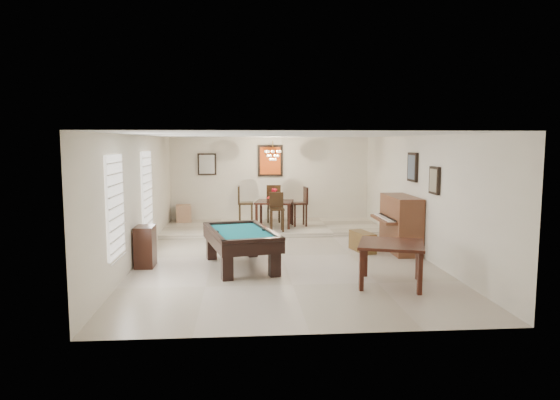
{
  "coord_description": "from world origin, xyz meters",
  "views": [
    {
      "loc": [
        -0.86,
        -10.61,
        2.46
      ],
      "look_at": [
        0.0,
        0.6,
        1.15
      ],
      "focal_mm": 32.0,
      "sensor_mm": 36.0,
      "label": 1
    }
  ],
  "objects": [
    {
      "name": "window_left_front",
      "position": [
        -2.97,
        -2.2,
        1.4
      ],
      "size": [
        0.06,
        1.0,
        1.7
      ],
      "primitive_type": "cube",
      "color": "white",
      "rests_on": "wall_left"
    },
    {
      "name": "back_painting",
      "position": [
        0.0,
        4.46,
        1.9
      ],
      "size": [
        0.75,
        0.06,
        0.95
      ],
      "primitive_type": "cube",
      "color": "#D84C14",
      "rests_on": "wall_back"
    },
    {
      "name": "wall_front",
      "position": [
        0.0,
        -4.5,
        1.3
      ],
      "size": [
        6.0,
        0.04,
        2.6
      ],
      "primitive_type": "cube",
      "color": "silver",
      "rests_on": "ground_plane"
    },
    {
      "name": "dining_table",
      "position": [
        0.03,
        3.1,
        0.53
      ],
      "size": [
        1.17,
        1.17,
        0.83
      ],
      "primitive_type": null,
      "rotation": [
        0.0,
        0.0,
        -0.18
      ],
      "color": "black",
      "rests_on": "dining_step"
    },
    {
      "name": "window_left_rear",
      "position": [
        -2.97,
        0.6,
        1.4
      ],
      "size": [
        0.06,
        1.0,
        1.7
      ],
      "primitive_type": "cube",
      "color": "white",
      "rests_on": "wall_left"
    },
    {
      "name": "back_mirror",
      "position": [
        -1.9,
        4.46,
        1.8
      ],
      "size": [
        0.55,
        0.06,
        0.65
      ],
      "primitive_type": "cube",
      "color": "white",
      "rests_on": "wall_back"
    },
    {
      "name": "dining_chair_east",
      "position": [
        0.74,
        3.15,
        0.67
      ],
      "size": [
        0.45,
        0.45,
        1.09
      ],
      "primitive_type": null,
      "rotation": [
        0.0,
        0.0,
        -1.46
      ],
      "color": "black",
      "rests_on": "dining_step"
    },
    {
      "name": "flower_vase",
      "position": [
        0.03,
        3.1,
        1.07
      ],
      "size": [
        0.17,
        0.17,
        0.25
      ],
      "primitive_type": null,
      "rotation": [
        0.0,
        0.0,
        0.17
      ],
      "color": "#AF0F1F",
      "rests_on": "dining_table"
    },
    {
      "name": "corner_bench",
      "position": [
        -2.59,
        4.15,
        0.36
      ],
      "size": [
        0.5,
        0.6,
        0.49
      ],
      "primitive_type": "cube",
      "rotation": [
        0.0,
        0.0,
        0.13
      ],
      "color": "tan",
      "rests_on": "dining_step"
    },
    {
      "name": "wall_left",
      "position": [
        -3.0,
        0.0,
        1.3
      ],
      "size": [
        0.04,
        9.0,
        2.6
      ],
      "primitive_type": "cube",
      "color": "silver",
      "rests_on": "ground_plane"
    },
    {
      "name": "chandelier",
      "position": [
        0.0,
        3.2,
        2.2
      ],
      "size": [
        0.44,
        0.44,
        0.6
      ],
      "primitive_type": null,
      "color": "#FFE5B2",
      "rests_on": "ceiling"
    },
    {
      "name": "dining_chair_south",
      "position": [
        0.05,
        2.33,
        0.63
      ],
      "size": [
        0.38,
        0.38,
        1.02
      ],
      "primitive_type": null,
      "rotation": [
        0.0,
        0.0,
        0.02
      ],
      "color": "black",
      "rests_on": "dining_step"
    },
    {
      "name": "square_table",
      "position": [
        1.69,
        -2.38,
        0.37
      ],
      "size": [
        1.35,
        1.35,
        0.74
      ],
      "primitive_type": null,
      "rotation": [
        0.0,
        0.0,
        -0.31
      ],
      "color": "black",
      "rests_on": "ground_plane"
    },
    {
      "name": "dining_step",
      "position": [
        0.0,
        3.25,
        0.06
      ],
      "size": [
        6.0,
        2.5,
        0.12
      ],
      "primitive_type": "cube",
      "color": "beige",
      "rests_on": "ground_plane"
    },
    {
      "name": "wall_right",
      "position": [
        3.0,
        0.0,
        1.3
      ],
      "size": [
        0.04,
        9.0,
        2.6
      ],
      "primitive_type": "cube",
      "color": "silver",
      "rests_on": "ground_plane"
    },
    {
      "name": "ceiling",
      "position": [
        0.0,
        0.0,
        2.6
      ],
      "size": [
        6.0,
        9.0,
        0.04
      ],
      "primitive_type": "cube",
      "color": "white",
      "rests_on": "wall_back"
    },
    {
      "name": "ground_plane",
      "position": [
        0.0,
        0.0,
        -0.01
      ],
      "size": [
        6.0,
        9.0,
        0.02
      ],
      "primitive_type": "cube",
      "color": "beige"
    },
    {
      "name": "pool_table",
      "position": [
        -0.89,
        -0.94,
        0.35
      ],
      "size": [
        1.6,
        2.33,
        0.71
      ],
      "primitive_type": null,
      "rotation": [
        0.0,
        0.0,
        0.22
      ],
      "color": "black",
      "rests_on": "ground_plane"
    },
    {
      "name": "dining_chair_north",
      "position": [
        0.06,
        3.89,
        0.67
      ],
      "size": [
        0.43,
        0.43,
        1.11
      ],
      "primitive_type": null,
      "rotation": [
        0.0,
        0.0,
        3.09
      ],
      "color": "black",
      "rests_on": "dining_step"
    },
    {
      "name": "dining_chair_west",
      "position": [
        -0.76,
        3.12,
        0.68
      ],
      "size": [
        0.42,
        0.42,
        1.13
      ],
      "primitive_type": null,
      "rotation": [
        0.0,
        0.0,
        1.56
      ],
      "color": "black",
      "rests_on": "dining_step"
    },
    {
      "name": "apothecary_chest",
      "position": [
        -2.78,
        -0.75,
        0.41
      ],
      "size": [
        0.36,
        0.54,
        0.81
      ],
      "primitive_type": "cube",
      "color": "black",
      "rests_on": "ground_plane"
    },
    {
      "name": "upright_piano",
      "position": [
        2.56,
        0.25,
        0.63
      ],
      "size": [
        0.85,
        1.51,
        1.26
      ],
      "primitive_type": null,
      "color": "brown",
      "rests_on": "ground_plane"
    },
    {
      "name": "wall_back",
      "position": [
        0.0,
        4.5,
        1.3
      ],
      "size": [
        6.0,
        0.04,
        2.6
      ],
      "primitive_type": "cube",
      "color": "silver",
      "rests_on": "ground_plane"
    },
    {
      "name": "right_picture_lower",
      "position": [
        2.96,
        -1.0,
        1.7
      ],
      "size": [
        0.06,
        0.45,
        0.55
      ],
      "primitive_type": "cube",
      "color": "gray",
      "rests_on": "wall_right"
    },
    {
      "name": "right_picture_upper",
      "position": [
        2.96,
        0.3,
        1.9
      ],
      "size": [
        0.06,
        0.55,
        0.65
      ],
      "primitive_type": "cube",
      "color": "slate",
      "rests_on": "wall_right"
    },
    {
      "name": "piano_bench",
      "position": [
        1.85,
        0.29,
        0.22
      ],
      "size": [
        0.48,
        0.84,
        0.44
      ],
      "primitive_type": "cube",
      "rotation": [
        0.0,
        0.0,
        0.23
      ],
      "color": "brown",
      "rests_on": "ground_plane"
    }
  ]
}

